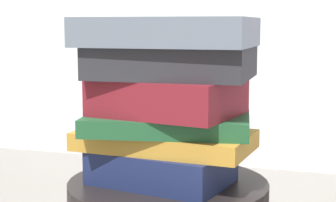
% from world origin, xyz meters
% --- Properties ---
extents(book_navy, '(0.25, 0.19, 0.06)m').
position_xyz_m(book_navy, '(-0.01, -0.01, 0.51)').
color(book_navy, '#19234C').
rests_on(book_navy, side_table).
extents(book_ochre, '(0.31, 0.19, 0.03)m').
position_xyz_m(book_ochre, '(-0.01, -0.00, 0.55)').
color(book_ochre, '#B7842D').
rests_on(book_ochre, book_navy).
extents(book_forest, '(0.31, 0.22, 0.03)m').
position_xyz_m(book_forest, '(0.00, 0.00, 0.58)').
color(book_forest, '#1E512D').
rests_on(book_forest, book_ochre).
extents(book_maroon, '(0.26, 0.22, 0.06)m').
position_xyz_m(book_maroon, '(0.00, 0.00, 0.63)').
color(book_maroon, maroon).
rests_on(book_maroon, book_forest).
extents(book_charcoal, '(0.28, 0.21, 0.05)m').
position_xyz_m(book_charcoal, '(0.01, 0.01, 0.69)').
color(book_charcoal, '#28282D').
rests_on(book_charcoal, book_maroon).
extents(book_slate, '(0.29, 0.21, 0.05)m').
position_xyz_m(book_slate, '(0.00, -0.00, 0.74)').
color(book_slate, slate).
rests_on(book_slate, book_charcoal).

